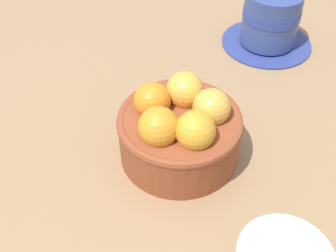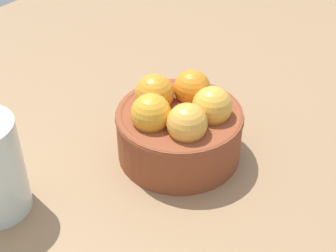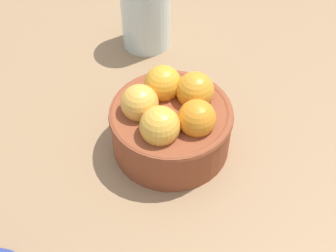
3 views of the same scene
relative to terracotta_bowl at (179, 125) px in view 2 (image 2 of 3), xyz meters
The scene contains 2 objects.
ground_plane 6.05cm from the terracotta_bowl, 32.77° to the right, with size 118.55×94.20×4.28cm, color #997551.
terracotta_bowl is the anchor object (origin of this frame).
Camera 2 is at (-33.97, -24.55, 35.67)cm, focal length 53.65 mm.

